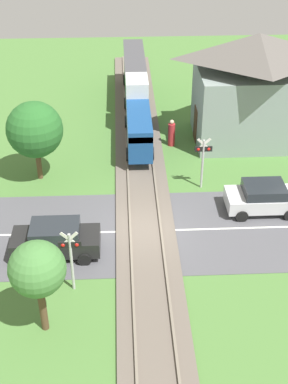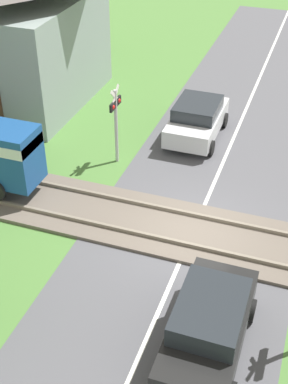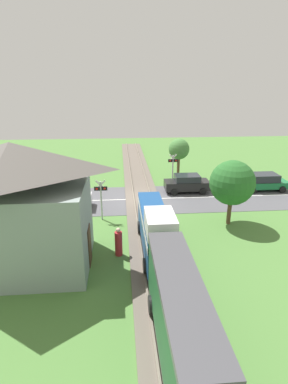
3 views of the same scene
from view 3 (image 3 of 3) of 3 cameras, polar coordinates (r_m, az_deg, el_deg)
ground_plane at (r=24.93m, az=-0.29°, el=-1.38°), size 60.00×60.00×0.00m
road_surface at (r=24.92m, az=-0.29°, el=-1.36°), size 48.00×6.40×0.02m
track_bed at (r=24.90m, az=-0.29°, el=-1.23°), size 2.80×48.00×0.24m
train at (r=13.20m, az=3.90°, el=-13.12°), size 1.58×13.67×3.18m
car_near_crossing at (r=26.58m, az=8.16°, el=1.66°), size 3.88×1.82×1.57m
car_far_side at (r=23.60m, az=-14.40°, el=-1.24°), size 3.63×1.92×1.50m
car_behind_queue at (r=28.94m, az=21.81°, el=1.85°), size 4.20×1.95×1.51m
crossing_signal_west_approach at (r=28.25m, az=5.51°, el=5.14°), size 0.90×0.18×2.94m
crossing_signal_east_approach at (r=20.76m, az=-8.19°, el=-0.45°), size 0.90×0.18×2.94m
station_building at (r=15.99m, az=-22.74°, el=-3.17°), size 7.15×5.13×6.55m
pedestrian_by_station at (r=16.85m, az=-4.87°, el=-9.61°), size 0.41×0.41×1.68m
tree_roadside_hedge at (r=20.44m, az=16.45°, el=1.67°), size 2.97×2.97×4.43m
tree_beyond_track at (r=30.19m, az=6.68°, el=8.07°), size 2.06×2.06×3.99m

